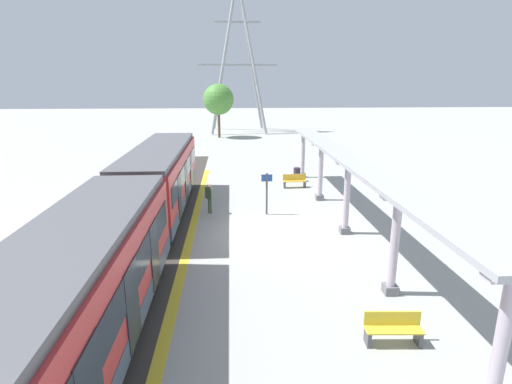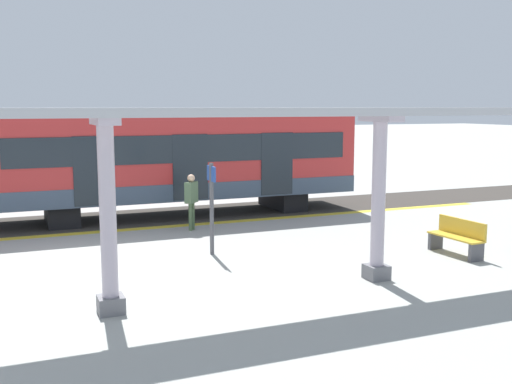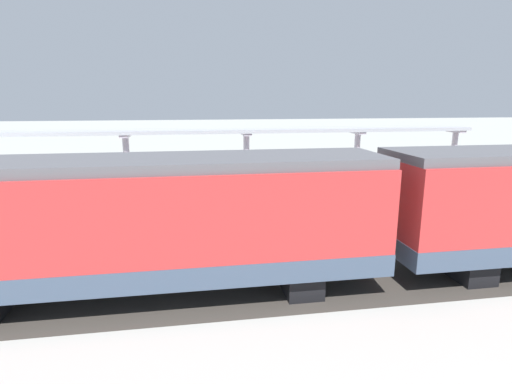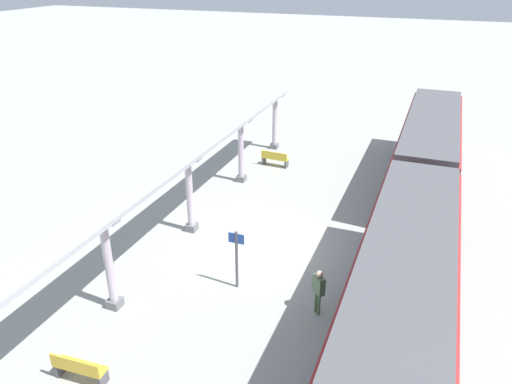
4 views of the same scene
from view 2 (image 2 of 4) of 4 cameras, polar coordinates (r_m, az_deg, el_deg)
ground_plane at (r=14.09m, az=-15.48°, el=-6.70°), size 176.00×176.00×0.00m
tactile_edge_strip at (r=17.62m, az=-16.96°, el=-3.80°), size 0.36×27.97×0.01m
trackbed at (r=19.36m, az=-17.48°, el=-2.78°), size 3.20×39.97×0.01m
train_far_carriage at (r=19.73m, az=-7.28°, el=3.08°), size 2.65×11.59×3.48m
canopy_pillar_third at (r=10.46m, az=-13.80°, el=-2.20°), size 1.10×0.44×3.34m
canopy_pillar_fourth at (r=12.44m, az=11.48°, el=-0.52°), size 1.10×0.44×3.34m
canopy_beam at (r=10.34m, az=-12.70°, el=7.33°), size 1.20×22.61×0.16m
bench_near_end at (r=15.24m, az=18.49°, el=-4.01°), size 1.52×0.52×0.86m
platform_info_sign at (r=14.39m, az=-4.21°, el=-0.72°), size 0.56×0.10×2.20m
passenger_waiting_near_edge at (r=17.33m, az=-6.12°, el=-0.32°), size 0.48×0.47×1.61m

